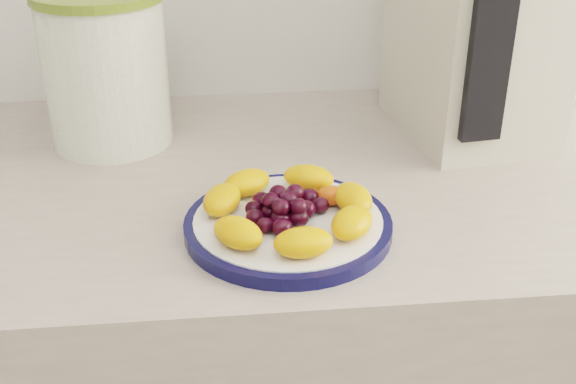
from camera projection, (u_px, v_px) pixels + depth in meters
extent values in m
cylinder|color=#0C0F3A|center=(288.00, 226.00, 0.80)|extent=(0.23, 0.23, 0.01)
cylinder|color=white|center=(288.00, 225.00, 0.80)|extent=(0.21, 0.21, 0.02)
cylinder|color=#536B1D|center=(106.00, 74.00, 0.98)|extent=(0.22, 0.22, 0.20)
cube|color=beige|center=(475.00, 25.00, 0.99)|extent=(0.21, 0.27, 0.31)
cube|color=black|center=(489.00, 51.00, 0.87)|extent=(0.05, 0.02, 0.23)
ellipsoid|color=orange|center=(353.00, 198.00, 0.81)|extent=(0.05, 0.07, 0.03)
ellipsoid|color=orange|center=(309.00, 178.00, 0.85)|extent=(0.07, 0.06, 0.03)
ellipsoid|color=orange|center=(247.00, 183.00, 0.84)|extent=(0.07, 0.07, 0.03)
ellipsoid|color=orange|center=(222.00, 200.00, 0.80)|extent=(0.06, 0.07, 0.03)
ellipsoid|color=orange|center=(238.00, 233.00, 0.74)|extent=(0.07, 0.07, 0.03)
ellipsoid|color=orange|center=(303.00, 242.00, 0.72)|extent=(0.06, 0.05, 0.03)
ellipsoid|color=orange|center=(352.00, 223.00, 0.76)|extent=(0.07, 0.07, 0.03)
ellipsoid|color=black|center=(288.00, 211.00, 0.79)|extent=(0.02, 0.02, 0.02)
ellipsoid|color=black|center=(306.00, 209.00, 0.79)|extent=(0.02, 0.02, 0.02)
ellipsoid|color=black|center=(295.00, 203.00, 0.81)|extent=(0.02, 0.02, 0.02)
ellipsoid|color=black|center=(278.00, 204.00, 0.81)|extent=(0.02, 0.02, 0.02)
ellipsoid|color=black|center=(270.00, 212.00, 0.79)|extent=(0.02, 0.02, 0.02)
ellipsoid|color=black|center=(280.00, 219.00, 0.78)|extent=(0.02, 0.02, 0.02)
ellipsoid|color=black|center=(299.00, 217.00, 0.78)|extent=(0.02, 0.02, 0.02)
ellipsoid|color=black|center=(320.00, 205.00, 0.80)|extent=(0.02, 0.02, 0.02)
ellipsoid|color=black|center=(309.00, 198.00, 0.82)|extent=(0.02, 0.02, 0.02)
ellipsoid|color=black|center=(293.00, 195.00, 0.83)|extent=(0.02, 0.02, 0.02)
ellipsoid|color=black|center=(276.00, 196.00, 0.82)|extent=(0.02, 0.02, 0.02)
ellipsoid|color=black|center=(262.00, 200.00, 0.81)|extent=(0.02, 0.02, 0.02)
ellipsoid|color=black|center=(254.00, 209.00, 0.80)|extent=(0.02, 0.02, 0.02)
ellipsoid|color=black|center=(255.00, 217.00, 0.78)|extent=(0.02, 0.02, 0.02)
ellipsoid|color=black|center=(265.00, 225.00, 0.77)|extent=(0.02, 0.02, 0.02)
ellipsoid|color=black|center=(282.00, 228.00, 0.76)|extent=(0.02, 0.02, 0.02)
ellipsoid|color=black|center=(288.00, 199.00, 0.79)|extent=(0.02, 0.02, 0.02)
ellipsoid|color=black|center=(295.00, 192.00, 0.80)|extent=(0.02, 0.02, 0.02)
ellipsoid|color=black|center=(278.00, 193.00, 0.80)|extent=(0.02, 0.02, 0.02)
ellipsoid|color=black|center=(271.00, 200.00, 0.78)|extent=(0.02, 0.02, 0.02)
ellipsoid|color=black|center=(281.00, 207.00, 0.77)|extent=(0.02, 0.02, 0.02)
ellipsoid|color=black|center=(298.00, 206.00, 0.77)|extent=(0.02, 0.02, 0.02)
ellipsoid|color=#EF511B|center=(330.00, 196.00, 0.82)|extent=(0.03, 0.03, 0.02)
ellipsoid|color=#EF511B|center=(350.00, 192.00, 0.83)|extent=(0.03, 0.03, 0.02)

